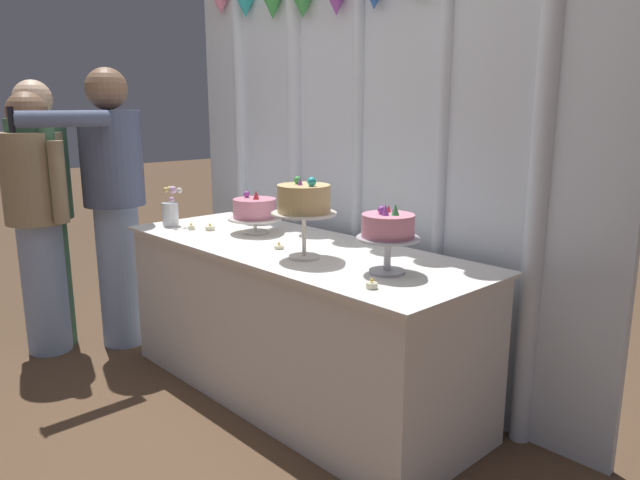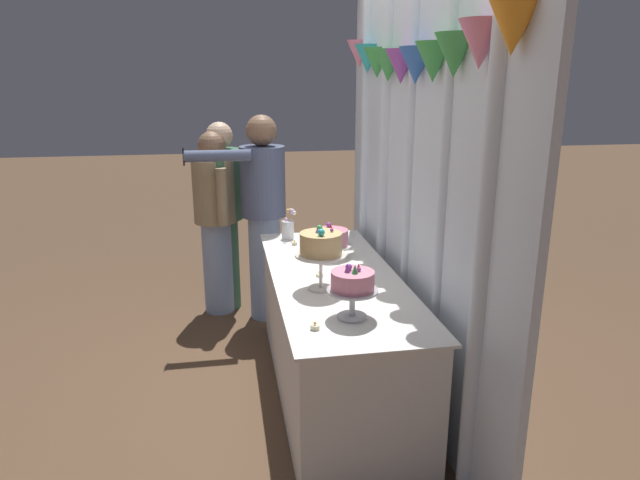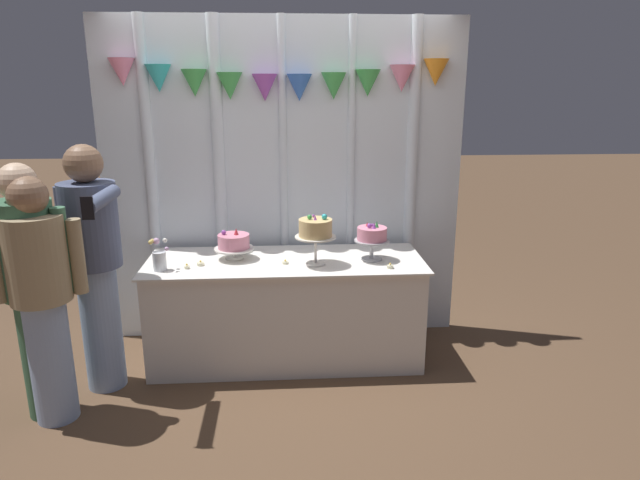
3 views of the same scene
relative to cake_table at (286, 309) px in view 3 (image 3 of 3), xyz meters
The scene contains 14 objects.
ground_plane 0.40m from the cake_table, 90.00° to the right, with size 24.00×24.00×0.00m, color brown.
draped_curtain 1.07m from the cake_table, 91.37° to the left, with size 2.75×0.19×2.47m.
cake_table is the anchor object (origin of this frame).
cake_display_leftmost 0.62m from the cake_table, behind, with size 0.28×0.28×0.23m.
cake_display_center 0.68m from the cake_table, 29.78° to the right, with size 0.29×0.29×0.36m.
cake_display_rightmost 0.83m from the cake_table, ahead, with size 0.25×0.25×0.28m.
flower_vase 0.98m from the cake_table, 168.33° to the right, with size 0.14×0.10×0.22m.
tealight_far_left 0.79m from the cake_table, 167.16° to the right, with size 0.04×0.04×0.04m.
tealight_near_left 0.71m from the cake_table, behind, with size 0.05×0.05×0.04m.
tealight_near_right 0.40m from the cake_table, 88.18° to the right, with size 0.05×0.05×0.03m.
tealight_far_right 0.85m from the cake_table, 18.40° to the right, with size 0.04×0.04×0.04m.
guest_girl_blue_dress 1.37m from the cake_table, 164.91° to the right, with size 0.47×0.81×1.63m.
guest_man_dark_suit 1.68m from the cake_table, 156.70° to the right, with size 0.49×0.35×1.56m.
guest_man_pink_jacket 1.63m from the cake_table, 153.60° to the right, with size 0.49×0.42×1.50m.
Camera 3 is at (-0.01, -3.73, 1.99)m, focal length 31.41 mm.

